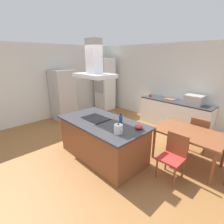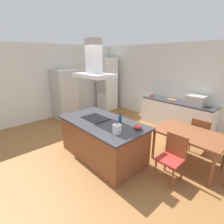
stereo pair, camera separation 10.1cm
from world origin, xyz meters
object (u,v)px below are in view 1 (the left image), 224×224
at_px(countertop_microwave, 194,100).
at_px(cutting_board, 170,99).
at_px(dining_table, 189,135).
at_px(cooktop, 96,118).
at_px(range_hood, 94,65).
at_px(chair_facing_back_wall, 200,133).
at_px(refrigerator, 63,95).
at_px(tea_kettle, 118,129).
at_px(chair_facing_island, 174,154).
at_px(olive_oil_bottle, 121,120).
at_px(wall_oven_stack, 105,84).
at_px(mixing_bowl, 139,127).
at_px(coffee_mug_red, 150,95).

bearing_deg(countertop_microwave, cutting_board, 176.37).
bearing_deg(dining_table, cooktop, -145.02).
bearing_deg(range_hood, chair_facing_back_wall, 47.47).
bearing_deg(cooktop, refrigerator, 166.94).
relative_size(cutting_board, chair_facing_back_wall, 0.38).
xyz_separation_m(cooktop, refrigerator, (-2.75, 0.64, 0.00)).
distance_m(dining_table, chair_facing_back_wall, 0.68).
bearing_deg(tea_kettle, cutting_board, 101.11).
bearing_deg(chair_facing_island, olive_oil_bottle, -162.77).
relative_size(olive_oil_bottle, wall_oven_stack, 0.10).
relative_size(tea_kettle, countertop_microwave, 0.44).
bearing_deg(refrigerator, cooktop, -13.06).
bearing_deg(wall_oven_stack, range_hood, -44.74).
height_order(wall_oven_stack, chair_facing_back_wall, wall_oven_stack).
xyz_separation_m(olive_oil_bottle, dining_table, (1.09, 1.00, -0.33)).
bearing_deg(countertop_microwave, tea_kettle, -93.27).
distance_m(tea_kettle, refrigerator, 3.76).
xyz_separation_m(wall_oven_stack, range_hood, (2.67, -2.65, 1.00)).
bearing_deg(dining_table, range_hood, -145.02).
bearing_deg(cutting_board, mixing_bowl, -74.29).
bearing_deg(chair_facing_island, cutting_board, 120.29).
xyz_separation_m(coffee_mug_red, dining_table, (2.11, -1.62, -0.28)).
bearing_deg(range_hood, olive_oil_bottle, 17.10).
bearing_deg(countertop_microwave, range_hood, -110.71).
relative_size(tea_kettle, chair_facing_back_wall, 0.25).
height_order(cutting_board, chair_facing_island, cutting_board).
bearing_deg(cutting_board, countertop_microwave, -3.63).
bearing_deg(dining_table, refrigerator, -172.91).
distance_m(coffee_mug_red, chair_facing_back_wall, 2.35).
distance_m(olive_oil_bottle, wall_oven_stack, 4.10).
bearing_deg(coffee_mug_red, range_hood, -81.87).
height_order(olive_oil_bottle, range_hood, range_hood).
distance_m(tea_kettle, range_hood, 1.45).
bearing_deg(cooktop, wall_oven_stack, 135.26).
height_order(cutting_board, range_hood, range_hood).
relative_size(cooktop, tea_kettle, 2.72).
height_order(tea_kettle, countertop_microwave, countertop_microwave).
bearing_deg(cutting_board, olive_oil_bottle, -83.41).
relative_size(olive_oil_bottle, dining_table, 0.16).
height_order(cooktop, coffee_mug_red, coffee_mug_red).
xyz_separation_m(cooktop, countertop_microwave, (1.09, 2.88, 0.13)).
relative_size(mixing_bowl, dining_table, 0.11).
relative_size(cooktop, dining_table, 0.43).
xyz_separation_m(wall_oven_stack, dining_table, (4.37, -1.45, -0.43)).
xyz_separation_m(mixing_bowl, cutting_board, (-0.75, 2.67, -0.04)).
distance_m(countertop_microwave, coffee_mug_red, 1.49).
bearing_deg(olive_oil_bottle, refrigerator, 172.42).
xyz_separation_m(chair_facing_island, range_hood, (-1.70, -0.53, 1.59)).
xyz_separation_m(olive_oil_bottle, countertop_microwave, (0.47, 2.69, 0.04)).
relative_size(tea_kettle, refrigerator, 0.12).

